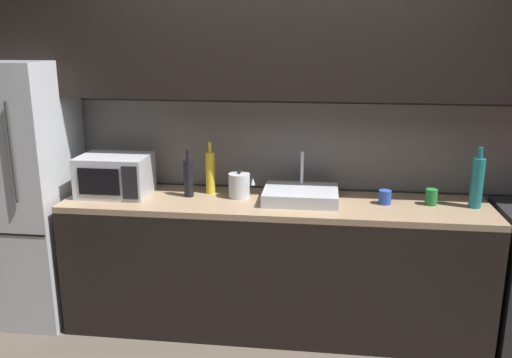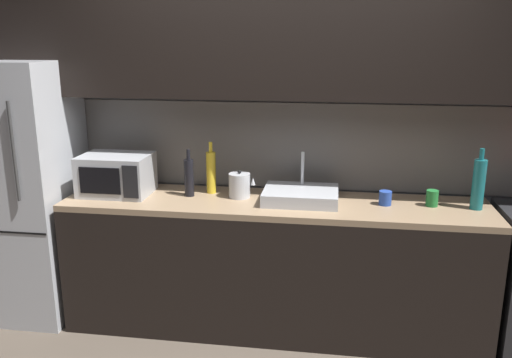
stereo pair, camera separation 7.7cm
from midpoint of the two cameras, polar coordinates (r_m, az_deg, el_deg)
name	(u,v)px [view 2 (the right image)]	position (r m, az deg, el deg)	size (l,w,h in m)	color
back_wall	(280,96)	(3.62, 3.23, 8.85)	(4.50, 0.44, 2.50)	slate
counter_run	(274,265)	(3.62, 2.52, -9.22)	(2.76, 0.60, 0.90)	black
refrigerator	(24,191)	(4.04, -23.10, -1.18)	(0.68, 0.69, 1.79)	#ADAFB5
microwave	(116,174)	(3.71, -14.17, 0.47)	(0.46, 0.35, 0.27)	#A8AAAF
sink_basin	(301,195)	(3.47, 5.45, -1.73)	(0.48, 0.38, 0.30)	#ADAFB5
kettle	(240,185)	(3.53, -1.14, -0.68)	(0.18, 0.14, 0.19)	#B7BABF
wine_bottle_dark	(189,177)	(3.57, -6.58, 0.22)	(0.06, 0.06, 0.32)	black
wine_bottle_yellow	(211,172)	(3.62, -4.23, 0.78)	(0.06, 0.06, 0.35)	gold
wine_bottle_teal	(479,184)	(3.56, 23.33, -0.47)	(0.08, 0.08, 0.38)	#19666B
mug_blue	(385,198)	(3.49, 14.30, -1.99)	(0.08, 0.08, 0.09)	#234299
mug_green	(432,198)	(3.54, 18.95, -1.96)	(0.07, 0.07, 0.10)	#1E6B2D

